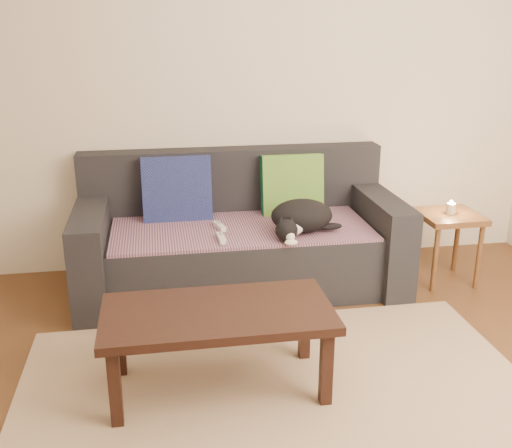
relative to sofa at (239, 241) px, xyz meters
name	(u,v)px	position (x,y,z in m)	size (l,w,h in m)	color
ground	(290,429)	(0.00, -1.57, -0.31)	(4.50, 4.50, 0.00)	brown
back_wall	(229,83)	(0.00, 0.43, 0.99)	(4.50, 0.04, 2.60)	beige
sofa	(239,241)	(0.00, 0.00, 0.00)	(2.10, 0.94, 0.87)	#232328
throw_blanket	(241,228)	(0.00, -0.09, 0.12)	(1.66, 0.74, 0.02)	#40284B
cushion_navy	(177,191)	(-0.40, 0.17, 0.32)	(0.46, 0.11, 0.46)	#101646
cushion_green	(292,185)	(0.39, 0.17, 0.32)	(0.42, 0.11, 0.42)	#0C5034
cat	(301,217)	(0.35, -0.26, 0.23)	(0.49, 0.45, 0.21)	black
wii_remote_a	(220,226)	(-0.14, -0.10, 0.15)	(0.15, 0.04, 0.03)	white
wii_remote_b	(221,238)	(-0.16, -0.32, 0.15)	(0.15, 0.04, 0.03)	white
side_table	(449,226)	(1.40, -0.18, 0.09)	(0.39, 0.39, 0.48)	brown
candle	(451,208)	(1.40, -0.18, 0.21)	(0.06, 0.06, 0.09)	beige
rug	(283,407)	(0.00, -1.42, -0.30)	(2.50, 1.80, 0.01)	tan
coffee_table	(218,320)	(-0.28, -1.22, 0.07)	(1.08, 0.54, 0.43)	black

